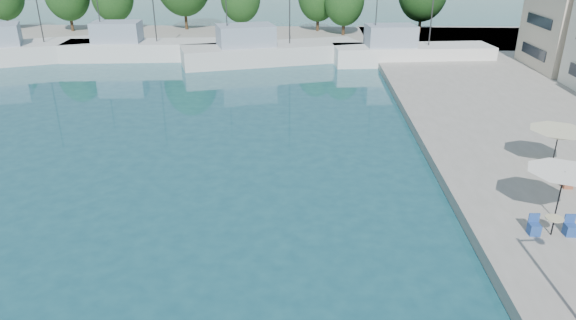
{
  "coord_description": "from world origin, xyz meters",
  "views": [
    {
      "loc": [
        -0.71,
        3.52,
        11.34
      ],
      "look_at": [
        -1.63,
        26.0,
        1.71
      ],
      "focal_mm": 32.0,
      "sensor_mm": 36.0,
      "label": 1
    }
  ],
  "objects_px": {
    "trawler_02": "(138,49)",
    "trawler_04": "(408,53)",
    "umbrella_cream": "(558,135)",
    "trawler_03": "(268,52)",
    "umbrella_white": "(564,177)",
    "trawler_01": "(18,51)"
  },
  "relations": [
    {
      "from": "trawler_03",
      "to": "umbrella_cream",
      "type": "height_order",
      "value": "trawler_03"
    },
    {
      "from": "trawler_03",
      "to": "trawler_04",
      "type": "height_order",
      "value": "same"
    },
    {
      "from": "trawler_04",
      "to": "umbrella_cream",
      "type": "relative_size",
      "value": 5.54
    },
    {
      "from": "trawler_02",
      "to": "trawler_04",
      "type": "height_order",
      "value": "same"
    },
    {
      "from": "trawler_04",
      "to": "umbrella_cream",
      "type": "distance_m",
      "value": 27.2
    },
    {
      "from": "trawler_02",
      "to": "trawler_03",
      "type": "distance_m",
      "value": 13.62
    },
    {
      "from": "trawler_02",
      "to": "trawler_03",
      "type": "height_order",
      "value": "same"
    },
    {
      "from": "trawler_01",
      "to": "trawler_02",
      "type": "bearing_deg",
      "value": -15.92
    },
    {
      "from": "umbrella_white",
      "to": "umbrella_cream",
      "type": "height_order",
      "value": "umbrella_white"
    },
    {
      "from": "umbrella_cream",
      "to": "trawler_01",
      "type": "bearing_deg",
      "value": 147.91
    },
    {
      "from": "trawler_02",
      "to": "trawler_04",
      "type": "xyz_separation_m",
      "value": [
        27.62,
        -1.08,
        0.0
      ]
    },
    {
      "from": "trawler_02",
      "to": "umbrella_white",
      "type": "bearing_deg",
      "value": -55.27
    },
    {
      "from": "umbrella_white",
      "to": "trawler_04",
      "type": "bearing_deg",
      "value": 90.91
    },
    {
      "from": "trawler_04",
      "to": "umbrella_cream",
      "type": "bearing_deg",
      "value": -90.88
    },
    {
      "from": "trawler_02",
      "to": "trawler_04",
      "type": "bearing_deg",
      "value": -7.63
    },
    {
      "from": "trawler_04",
      "to": "umbrella_white",
      "type": "xyz_separation_m",
      "value": [
        0.51,
        -32.31,
        1.43
      ]
    },
    {
      "from": "trawler_02",
      "to": "trawler_03",
      "type": "xyz_separation_m",
      "value": [
        13.58,
        -1.11,
        -0.0
      ]
    },
    {
      "from": "trawler_02",
      "to": "umbrella_cream",
      "type": "xyz_separation_m",
      "value": [
        30.24,
        -28.12,
        1.35
      ]
    },
    {
      "from": "trawler_01",
      "to": "trawler_04",
      "type": "xyz_separation_m",
      "value": [
        39.46,
        0.64,
        0.0
      ]
    },
    {
      "from": "trawler_03",
      "to": "umbrella_white",
      "type": "relative_size",
      "value": 6.24
    },
    {
      "from": "trawler_02",
      "to": "trawler_04",
      "type": "distance_m",
      "value": 27.64
    },
    {
      "from": "trawler_03",
      "to": "trawler_04",
      "type": "xyz_separation_m",
      "value": [
        14.04,
        0.02,
        0.0
      ]
    }
  ]
}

